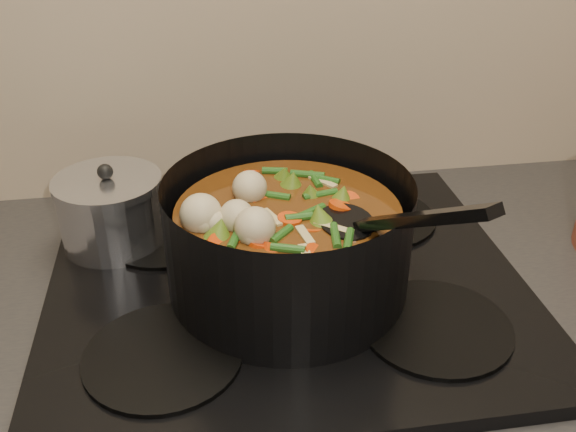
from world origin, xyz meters
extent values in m
cube|color=black|center=(0.00, 1.93, 0.89)|extent=(2.64, 0.64, 0.05)
cube|color=black|center=(0.00, 1.93, 0.92)|extent=(0.62, 0.54, 0.02)
cylinder|color=black|center=(-0.16, 1.80, 0.93)|extent=(0.18, 0.18, 0.01)
cylinder|color=black|center=(0.16, 1.80, 0.93)|extent=(0.18, 0.18, 0.01)
cylinder|color=black|center=(-0.16, 2.06, 0.93)|extent=(0.18, 0.18, 0.01)
cylinder|color=black|center=(0.16, 2.06, 0.93)|extent=(0.18, 0.18, 0.01)
cylinder|color=black|center=(0.00, 1.91, 1.01)|extent=(0.37, 0.37, 0.15)
cylinder|color=black|center=(0.00, 1.91, 0.94)|extent=(0.30, 0.30, 0.01)
cylinder|color=#52290E|center=(0.00, 1.91, 0.99)|extent=(0.28, 0.28, 0.11)
cylinder|color=#ED430B|center=(0.04, 1.91, 1.04)|extent=(0.03, 0.03, 0.03)
cylinder|color=#ED430B|center=(0.05, 1.96, 1.04)|extent=(0.04, 0.04, 0.03)
cylinder|color=#ED430B|center=(-0.02, 2.01, 1.04)|extent=(0.04, 0.04, 0.03)
cylinder|color=#ED430B|center=(-0.05, 1.94, 1.04)|extent=(0.03, 0.04, 0.03)
cylinder|color=#ED430B|center=(-0.09, 1.89, 1.04)|extent=(0.04, 0.04, 0.03)
cylinder|color=#ED430B|center=(-0.02, 1.87, 1.04)|extent=(0.04, 0.04, 0.03)
cylinder|color=#ED430B|center=(0.03, 1.84, 1.04)|extent=(0.04, 0.04, 0.03)
cylinder|color=#ED430B|center=(0.10, 1.88, 1.04)|extent=(0.04, 0.03, 0.03)
cylinder|color=#ED430B|center=(0.05, 1.94, 1.04)|extent=(0.04, 0.04, 0.03)
cylinder|color=#ED430B|center=(0.01, 2.00, 1.04)|extent=(0.04, 0.04, 0.03)
cylinder|color=#ED430B|center=(-0.03, 1.94, 1.04)|extent=(0.03, 0.03, 0.03)
cylinder|color=#ED430B|center=(-0.07, 1.91, 1.04)|extent=(0.04, 0.04, 0.03)
cylinder|color=#ED430B|center=(-0.07, 1.83, 1.04)|extent=(0.04, 0.04, 0.03)
sphere|color=#C5B28B|center=(0.06, 1.91, 1.06)|extent=(0.04, 0.04, 0.04)
sphere|color=#C5B28B|center=(-0.02, 1.97, 1.06)|extent=(0.04, 0.04, 0.04)
sphere|color=#C5B28B|center=(-0.05, 1.87, 1.06)|extent=(0.04, 0.04, 0.04)
sphere|color=#C5B28B|center=(0.06, 1.88, 1.06)|extent=(0.04, 0.04, 0.04)
cone|color=#53741D|center=(-0.07, 1.86, 1.05)|extent=(0.04, 0.04, 0.04)
cone|color=#53741D|center=(0.03, 1.83, 1.05)|extent=(0.04, 0.04, 0.04)
cone|color=#53741D|center=(0.09, 1.91, 1.05)|extent=(0.04, 0.04, 0.04)
cone|color=#53741D|center=(0.02, 1.99, 1.05)|extent=(0.04, 0.04, 0.04)
cone|color=#53741D|center=(-0.08, 1.96, 1.05)|extent=(0.04, 0.04, 0.04)
cone|color=#53741D|center=(-0.07, 1.85, 1.05)|extent=(0.04, 0.04, 0.04)
cone|color=#53741D|center=(0.03, 1.83, 1.05)|extent=(0.04, 0.04, 0.04)
cylinder|color=#225719|center=(0.03, 1.94, 1.05)|extent=(0.01, 0.04, 0.01)
cylinder|color=#225719|center=(0.00, 2.01, 1.05)|extent=(0.04, 0.03, 0.01)
cylinder|color=#225719|center=(-0.06, 1.97, 1.05)|extent=(0.04, 0.02, 0.01)
cylinder|color=#225719|center=(-0.07, 1.92, 1.05)|extent=(0.03, 0.04, 0.01)
cylinder|color=#225719|center=(-0.04, 1.88, 1.05)|extent=(0.03, 0.04, 0.01)
cylinder|color=#225719|center=(-0.02, 1.81, 1.05)|extent=(0.04, 0.02, 0.01)
cylinder|color=#225719|center=(0.05, 1.84, 1.05)|extent=(0.04, 0.03, 0.01)
cylinder|color=#225719|center=(0.06, 1.90, 1.05)|extent=(0.01, 0.04, 0.01)
cylinder|color=#225719|center=(0.04, 1.94, 1.05)|extent=(0.04, 0.03, 0.01)
cylinder|color=#225719|center=(0.02, 2.01, 1.05)|extent=(0.04, 0.02, 0.01)
cylinder|color=#225719|center=(-0.04, 1.98, 1.05)|extent=(0.03, 0.04, 0.01)
cylinder|color=#225719|center=(-0.06, 1.93, 1.05)|extent=(0.03, 0.04, 0.01)
cylinder|color=#225719|center=(-0.04, 1.89, 1.05)|extent=(0.04, 0.02, 0.01)
cylinder|color=#225719|center=(-0.03, 1.81, 1.05)|extent=(0.04, 0.03, 0.01)
cylinder|color=#225719|center=(0.04, 1.83, 1.05)|extent=(0.01, 0.04, 0.01)
cylinder|color=#225719|center=(0.06, 1.89, 1.05)|extent=(0.04, 0.03, 0.01)
cube|color=tan|center=(-0.08, 1.90, 1.05)|extent=(0.04, 0.01, 0.00)
cube|color=tan|center=(0.01, 1.84, 1.05)|extent=(0.02, 0.05, 0.00)
cube|color=tan|center=(0.07, 1.93, 1.05)|extent=(0.04, 0.03, 0.00)
cube|color=tan|center=(-0.02, 1.98, 1.05)|extent=(0.04, 0.04, 0.00)
cube|color=tan|center=(-0.07, 1.88, 1.05)|extent=(0.03, 0.04, 0.00)
ellipsoid|color=black|center=(0.06, 1.87, 1.05)|extent=(0.07, 0.09, 0.01)
cube|color=black|center=(0.11, 1.78, 1.10)|extent=(0.10, 0.17, 0.11)
cylinder|color=silver|center=(-0.23, 2.06, 0.98)|extent=(0.14, 0.14, 0.09)
cylinder|color=silver|center=(-0.23, 2.06, 1.03)|extent=(0.15, 0.15, 0.01)
sphere|color=black|center=(-0.23, 2.06, 1.04)|extent=(0.02, 0.02, 0.02)
camera|label=1|loc=(-0.11, 1.24, 1.43)|focal=40.00mm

